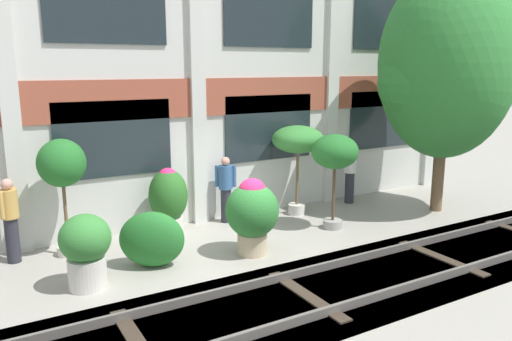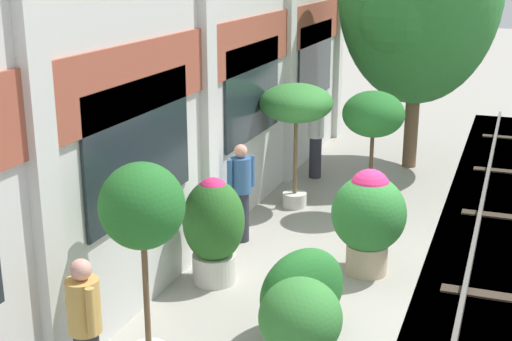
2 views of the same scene
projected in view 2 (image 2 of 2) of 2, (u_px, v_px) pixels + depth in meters
ground_plane at (357, 272)px, 10.69m from camera, size 80.00×80.00×0.00m
potted_plant_terracotta_small at (296, 107)px, 12.95m from camera, size 1.35×1.35×2.34m
potted_plant_ribbed_drum at (214, 225)px, 10.16m from camera, size 0.89×0.89×1.58m
potted_plant_low_pan at (142, 213)px, 7.79m from camera, size 0.95×0.95×2.43m
potted_plant_stone_basin at (369, 215)px, 10.43m from camera, size 1.10×1.10×1.61m
potted_plant_glazed_jar at (300, 332)px, 7.51m from camera, size 0.89×0.89×1.35m
potted_plant_tall_urn at (373, 118)px, 12.59m from camera, size 1.10×1.10×2.29m
resident_by_doorway at (316, 137)px, 15.02m from camera, size 0.39×0.41×1.66m
resident_watching_tracks at (86, 331)px, 7.20m from camera, size 0.36×0.44×1.71m
resident_near_plants at (241, 190)px, 11.63m from camera, size 0.46×0.34×1.66m
topiary_hedge at (303, 291)px, 8.86m from camera, size 1.45×1.24×1.10m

